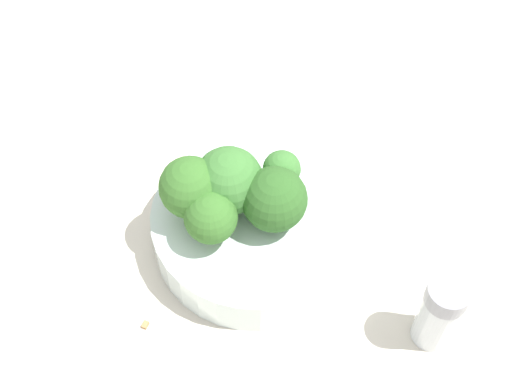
% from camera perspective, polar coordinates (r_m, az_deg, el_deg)
% --- Properties ---
extents(ground_plane, '(3.00, 3.00, 0.00)m').
position_cam_1_polar(ground_plane, '(0.65, 0.00, -3.76)').
color(ground_plane, beige).
extents(bowl, '(0.18, 0.18, 0.04)m').
position_cam_1_polar(bowl, '(0.64, 0.00, -2.78)').
color(bowl, silver).
rests_on(bowl, ground_plane).
extents(broccoli_floret_0, '(0.06, 0.06, 0.06)m').
position_cam_1_polar(broccoli_floret_0, '(0.59, 1.48, -0.62)').
color(broccoli_floret_0, '#7A9E5B').
rests_on(broccoli_floret_0, bowl).
extents(broccoli_floret_1, '(0.06, 0.06, 0.06)m').
position_cam_1_polar(broccoli_floret_1, '(0.60, -2.20, 0.88)').
color(broccoli_floret_1, '#84AD66').
rests_on(broccoli_floret_1, bowl).
extents(broccoli_floret_2, '(0.03, 0.03, 0.05)m').
position_cam_1_polar(broccoli_floret_2, '(0.61, 2.34, 1.50)').
color(broccoli_floret_2, '#7A9E5B').
rests_on(broccoli_floret_2, bowl).
extents(broccoli_floret_3, '(0.05, 0.05, 0.06)m').
position_cam_1_polar(broccoli_floret_3, '(0.59, -5.26, 0.31)').
color(broccoli_floret_3, '#8EB770').
rests_on(broccoli_floret_3, bowl).
extents(broccoli_floret_4, '(0.04, 0.04, 0.05)m').
position_cam_1_polar(broccoli_floret_4, '(0.58, -3.64, -2.08)').
color(broccoli_floret_4, '#84AD66').
rests_on(broccoli_floret_4, bowl).
extents(pepper_shaker, '(0.03, 0.03, 0.08)m').
position_cam_1_polar(pepper_shaker, '(0.59, 14.48, -9.32)').
color(pepper_shaker, silver).
rests_on(pepper_shaker, ground_plane).
extents(almond_crumb_1, '(0.01, 0.01, 0.01)m').
position_cam_1_polar(almond_crumb_1, '(0.62, -8.87, -10.39)').
color(almond_crumb_1, '#AD7F4C').
rests_on(almond_crumb_1, ground_plane).
extents(almond_crumb_2, '(0.01, 0.01, 0.01)m').
position_cam_1_polar(almond_crumb_2, '(0.63, 13.93, -9.86)').
color(almond_crumb_2, tan).
rests_on(almond_crumb_2, ground_plane).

